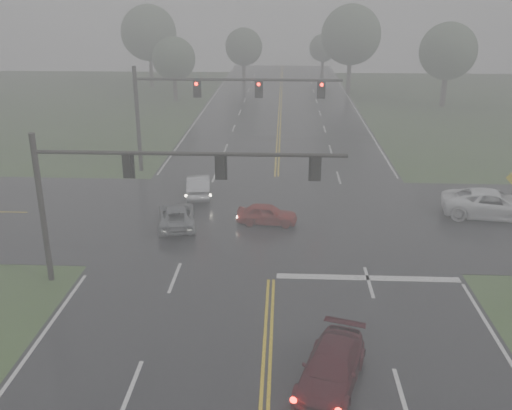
# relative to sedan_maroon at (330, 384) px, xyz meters

# --- Properties ---
(main_road) EXTENTS (18.00, 160.00, 0.02)m
(main_road) POSITION_rel_sedan_maroon_xyz_m (-2.20, 13.42, 0.00)
(main_road) COLOR black
(main_road) RESTS_ON ground
(cross_street) EXTENTS (120.00, 14.00, 0.02)m
(cross_street) POSITION_rel_sedan_maroon_xyz_m (-2.20, 15.42, 0.00)
(cross_street) COLOR black
(cross_street) RESTS_ON ground
(stop_bar) EXTENTS (8.50, 0.50, 0.01)m
(stop_bar) POSITION_rel_sedan_maroon_xyz_m (2.30, 7.82, 0.00)
(stop_bar) COLOR silver
(stop_bar) RESTS_ON ground
(sedan_maroon) EXTENTS (3.05, 4.78, 1.29)m
(sedan_maroon) POSITION_rel_sedan_maroon_xyz_m (0.00, 0.00, 0.00)
(sedan_maroon) COLOR #3D0B11
(sedan_maroon) RESTS_ON ground
(sedan_red) EXTENTS (3.56, 1.66, 1.18)m
(sedan_red) POSITION_rel_sedan_maroon_xyz_m (-2.61, 14.36, 0.00)
(sedan_red) COLOR maroon
(sedan_red) RESTS_ON ground
(sedan_silver) EXTENTS (2.01, 4.36, 1.38)m
(sedan_silver) POSITION_rel_sedan_maroon_xyz_m (-7.25, 19.11, 0.00)
(sedan_silver) COLOR #B0B2B8
(sedan_silver) RESTS_ON ground
(car_grey) EXTENTS (2.80, 4.66, 1.21)m
(car_grey) POSITION_rel_sedan_maroon_xyz_m (-7.74, 13.78, 0.00)
(car_grey) COLOR slate
(car_grey) RESTS_ON ground
(pickup_white) EXTENTS (6.18, 3.58, 1.62)m
(pickup_white) POSITION_rel_sedan_maroon_xyz_m (10.69, 16.08, 0.00)
(pickup_white) COLOR white
(pickup_white) RESTS_ON ground
(signal_gantry_near) EXTENTS (13.49, 0.30, 6.94)m
(signal_gantry_near) POSITION_rel_sedan_maroon_xyz_m (-8.19, 7.01, 4.90)
(signal_gantry_near) COLOR black
(signal_gantry_near) RESTS_ON ground
(signal_gantry_far) EXTENTS (14.90, 0.39, 7.72)m
(signal_gantry_far) POSITION_rel_sedan_maroon_xyz_m (-7.73, 24.56, 5.46)
(signal_gantry_far) COLOR black
(signal_gantry_far) RESTS_ON ground
(tree_nw_a) EXTENTS (5.30, 5.30, 7.78)m
(tree_nw_a) POSITION_rel_sedan_maroon_xyz_m (-15.34, 54.96, 5.11)
(tree_nw_a) COLOR #332821
(tree_nw_a) RESTS_ON ground
(tree_ne_a) EXTENTS (7.81, 7.81, 11.47)m
(tree_ne_a) POSITION_rel_sedan_maroon_xyz_m (6.87, 62.03, 7.55)
(tree_ne_a) COLOR #332821
(tree_ne_a) RESTS_ON ground
(tree_n_mid) EXTENTS (5.48, 5.48, 8.05)m
(tree_n_mid) POSITION_rel_sedan_maroon_xyz_m (-7.82, 70.30, 5.29)
(tree_n_mid) COLOR #332821
(tree_n_mid) RESTS_ON ground
(tree_e_near) EXTENTS (6.57, 6.57, 9.65)m
(tree_e_near) POSITION_rel_sedan_maroon_xyz_m (17.09, 52.74, 6.34)
(tree_e_near) COLOR #332821
(tree_e_near) RESTS_ON ground
(tree_nw_b) EXTENTS (7.73, 7.73, 11.35)m
(tree_nw_b) POSITION_rel_sedan_maroon_xyz_m (-20.82, 66.09, 7.47)
(tree_nw_b) COLOR #332821
(tree_nw_b) RESTS_ON ground
(tree_n_far) EXTENTS (4.52, 4.52, 6.63)m
(tree_n_far) POSITION_rel_sedan_maroon_xyz_m (4.46, 80.26, 4.35)
(tree_n_far) COLOR #332821
(tree_n_far) RESTS_ON ground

